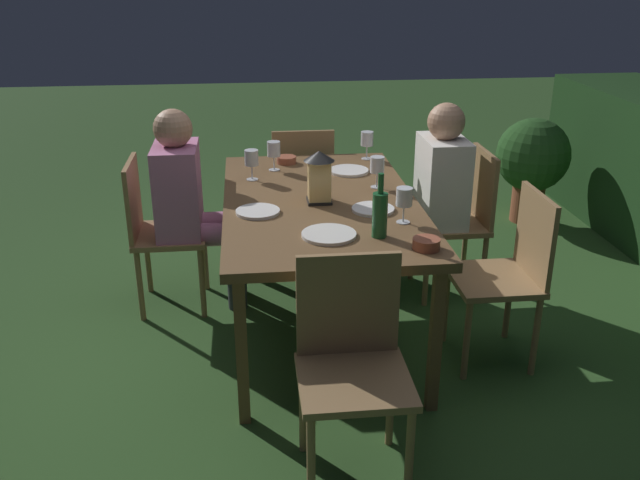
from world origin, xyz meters
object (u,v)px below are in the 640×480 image
object	(u,v)px
chair_head_near	(302,183)
wine_glass_e	(377,166)
person_in_pink	(190,200)
plate_b	(349,171)
person_in_cream	(431,192)
chair_head_far	(352,359)
dining_table	(320,209)
plate_a	(258,211)
wine_glass_b	(367,140)
chair_side_left_a	(157,227)
bowl_olives	(286,160)
bowl_bread	(426,243)
plate_d	(329,234)
wine_glass_a	(274,150)
lantern_centerpiece	(319,174)
plate_c	(373,209)
wine_glass_c	(404,199)
chair_side_right_b	(508,269)
potted_plant_by_hedge	(532,159)
wine_glass_d	(252,159)
chair_side_right_a	(461,215)
green_bottle_on_table	(380,213)

from	to	relation	value
chair_head_near	wine_glass_e	bearing A→B (deg)	19.06
person_in_pink	wine_glass_e	distance (m)	1.06
person_in_pink	plate_b	xyz separation A→B (m)	(-0.08, 0.90, 0.12)
person_in_cream	chair_head_far	xyz separation A→B (m)	(1.48, -0.68, -0.15)
dining_table	plate_a	xyz separation A→B (m)	(0.17, -0.32, 0.06)
wine_glass_b	plate_a	bearing A→B (deg)	-37.73
chair_side_left_a	plate_a	size ratio (longest dim) A/B	4.07
wine_glass_e	bowl_olives	xyz separation A→B (m)	(-0.52, -0.45, -0.09)
bowl_bread	plate_b	bearing A→B (deg)	-172.09
wine_glass_b	plate_d	bearing A→B (deg)	-17.36
wine_glass_e	plate_a	size ratio (longest dim) A/B	0.79
chair_head_far	wine_glass_a	world-z (taller)	wine_glass_a
lantern_centerpiece	plate_c	distance (m)	0.32
dining_table	chair_side_left_a	size ratio (longest dim) A/B	1.95
wine_glass_c	wine_glass_e	bearing A→B (deg)	-177.27
chair_side_right_b	chair_side_left_a	world-z (taller)	same
plate_b	plate_a	bearing A→B (deg)	-40.61
chair_head_near	chair_side_left_a	distance (m)	1.13
plate_d	lantern_centerpiece	bearing A→B (deg)	179.16
chair_side_right_b	lantern_centerpiece	size ratio (longest dim) A/B	3.28
chair_head_far	wine_glass_e	xyz separation A→B (m)	(-1.26, 0.32, 0.38)
plate_d	chair_side_left_a	bearing A→B (deg)	-135.54
potted_plant_by_hedge	wine_glass_e	bearing A→B (deg)	-47.43
person_in_pink	lantern_centerpiece	bearing A→B (deg)	57.98
plate_a	wine_glass_d	bearing A→B (deg)	-178.25
chair_side_right_a	wine_glass_d	world-z (taller)	wine_glass_d
wine_glass_d	bowl_bread	size ratio (longest dim) A/B	1.44
wine_glass_e	wine_glass_c	bearing A→B (deg)	2.73
chair_side_left_a	chair_head_far	bearing A→B (deg)	30.74
person_in_pink	lantern_centerpiece	distance (m)	0.84
wine_glass_b	plate_c	bearing A→B (deg)	-7.92
person_in_pink	wine_glass_e	world-z (taller)	person_in_pink
person_in_pink	potted_plant_by_hedge	distance (m)	2.69
wine_glass_c	wine_glass_d	size ratio (longest dim) A/B	1.00
wine_glass_c	plate_d	xyz separation A→B (m)	(0.13, -0.36, -0.11)
wine_glass_d	bowl_bread	distance (m)	1.28
green_bottle_on_table	wine_glass_d	world-z (taller)	green_bottle_on_table
dining_table	chair_side_left_a	bearing A→B (deg)	-113.48
green_bottle_on_table	chair_side_right_a	bearing A→B (deg)	143.43
person_in_cream	wine_glass_e	distance (m)	0.48
chair_head_near	green_bottle_on_table	distance (m)	1.68
person_in_cream	wine_glass_d	world-z (taller)	person_in_cream
plate_a	bowl_olives	distance (m)	0.87
chair_side_right_a	person_in_cream	size ratio (longest dim) A/B	0.76
chair_side_right_b	wine_glass_a	xyz separation A→B (m)	(-0.93, -1.09, 0.38)
person_in_cream	wine_glass_a	xyz separation A→B (m)	(-0.16, -0.89, 0.23)
green_bottle_on_table	plate_d	world-z (taller)	green_bottle_on_table
chair_side_right_a	green_bottle_on_table	world-z (taller)	green_bottle_on_table
chair_side_left_a	wine_glass_e	world-z (taller)	wine_glass_e
wine_glass_d	plate_b	size ratio (longest dim) A/B	0.74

